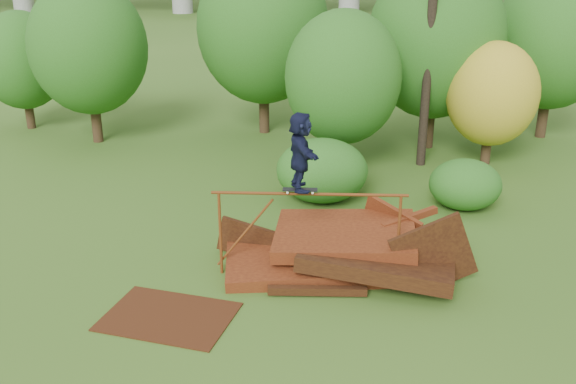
# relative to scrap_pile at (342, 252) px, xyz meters

# --- Properties ---
(ground) EXTENTS (240.00, 240.00, 0.00)m
(ground) POSITION_rel_scrap_pile_xyz_m (-0.39, -1.63, -0.41)
(ground) COLOR #2D5116
(ground) RESTS_ON ground
(scrap_pile) EXTENTS (5.62, 3.11, 1.87)m
(scrap_pile) POSITION_rel_scrap_pile_xyz_m (0.00, 0.00, 0.00)
(scrap_pile) COLOR #43190C
(scrap_pile) RESTS_ON ground
(grind_rail) EXTENTS (3.98, 0.27, 1.86)m
(grind_rail) POSITION_rel_scrap_pile_xyz_m (-0.69, -0.30, 1.00)
(grind_rail) COLOR brown
(grind_rail) RESTS_ON ground
(skateboard) EXTENTS (0.71, 0.23, 0.07)m
(skateboard) POSITION_rel_scrap_pile_xyz_m (-0.88, -0.31, 1.50)
(skateboard) COLOR black
(skateboard) RESTS_ON grind_rail
(skater) EXTENTS (0.83, 1.54, 1.58)m
(skater) POSITION_rel_scrap_pile_xyz_m (-0.88, -0.31, 2.31)
(skater) COLOR black
(skater) RESTS_ON skateboard
(flat_plate) EXTENTS (2.62, 2.09, 0.03)m
(flat_plate) POSITION_rel_scrap_pile_xyz_m (-3.18, -2.23, -0.40)
(flat_plate) COLOR #3D1D0D
(flat_plate) RESTS_ON ground
(tree_0) EXTENTS (4.00, 4.00, 5.64)m
(tree_0) POSITION_rel_scrap_pile_xyz_m (-8.87, 9.03, 2.92)
(tree_0) COLOR black
(tree_0) RESTS_ON ground
(tree_1) EXTENTS (4.71, 4.71, 6.55)m
(tree_1) POSITION_rel_scrap_pile_xyz_m (-3.12, 10.87, 3.42)
(tree_1) COLOR black
(tree_1) RESTS_ON ground
(tree_2) EXTENTS (3.47, 3.47, 4.89)m
(tree_2) POSITION_rel_scrap_pile_xyz_m (-0.17, 6.64, 2.47)
(tree_2) COLOR black
(tree_2) RESTS_ON ground
(tree_3) EXTENTS (4.52, 4.52, 6.27)m
(tree_3) POSITION_rel_scrap_pile_xyz_m (2.79, 9.49, 3.25)
(tree_3) COLOR black
(tree_3) RESTS_ON ground
(tree_4) EXTENTS (2.82, 2.82, 3.89)m
(tree_4) POSITION_rel_scrap_pile_xyz_m (4.43, 7.76, 1.85)
(tree_4) COLOR black
(tree_4) RESTS_ON ground
(tree_5) EXTENTS (4.23, 4.23, 5.94)m
(tree_5) POSITION_rel_scrap_pile_xyz_m (7.06, 11.21, 3.09)
(tree_5) COLOR black
(tree_5) RESTS_ON ground
(tree_6) EXTENTS (3.16, 3.16, 4.41)m
(tree_6) POSITION_rel_scrap_pile_xyz_m (-12.13, 10.58, 2.18)
(tree_6) COLOR black
(tree_6) RESTS_ON ground
(shrub_left) EXTENTS (2.48, 2.29, 1.72)m
(shrub_left) POSITION_rel_scrap_pile_xyz_m (-0.63, 4.06, 0.44)
(shrub_left) COLOR #275216
(shrub_left) RESTS_ON ground
(shrub_right) EXTENTS (1.88, 1.73, 1.33)m
(shrub_right) POSITION_rel_scrap_pile_xyz_m (3.15, 3.84, 0.25)
(shrub_right) COLOR #275216
(shrub_right) RESTS_ON ground
(utility_pole) EXTENTS (1.40, 0.28, 9.21)m
(utility_pole) POSITION_rel_scrap_pile_xyz_m (2.37, 7.49, 4.27)
(utility_pole) COLOR black
(utility_pole) RESTS_ON ground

